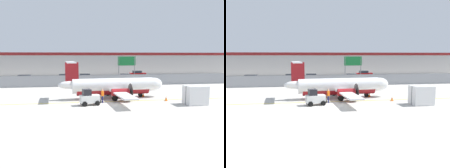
% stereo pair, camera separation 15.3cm
% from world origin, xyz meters
% --- Properties ---
extents(ground_plane, '(140.00, 140.00, 0.01)m').
position_xyz_m(ground_plane, '(0.00, 2.00, 0.00)').
color(ground_plane, '#BCB7AD').
extents(perimeter_fence, '(98.00, 0.10, 2.10)m').
position_xyz_m(perimeter_fence, '(0.00, 18.00, 1.12)').
color(perimeter_fence, gray).
rests_on(perimeter_fence, ground).
extents(parking_lot_strip, '(98.00, 17.00, 0.12)m').
position_xyz_m(parking_lot_strip, '(0.00, 29.50, 0.06)').
color(parking_lot_strip, '#38383A').
rests_on(parking_lot_strip, ground).
extents(background_building, '(91.00, 8.10, 6.50)m').
position_xyz_m(background_building, '(0.00, 47.99, 3.26)').
color(background_building, '#BCB7B2').
rests_on(background_building, ground).
extents(commuter_airplane, '(14.32, 16.07, 4.92)m').
position_xyz_m(commuter_airplane, '(1.61, 4.40, 1.60)').
color(commuter_airplane, white).
rests_on(commuter_airplane, ground).
extents(baggage_tug, '(2.50, 1.74, 1.88)m').
position_xyz_m(baggage_tug, '(-2.17, 0.15, 0.86)').
color(baggage_tug, silver).
rests_on(baggage_tug, ground).
extents(ground_crew_worker, '(0.42, 0.55, 1.70)m').
position_xyz_m(ground_crew_worker, '(-0.49, 1.30, 0.95)').
color(ground_crew_worker, '#191E4C').
rests_on(ground_crew_worker, ground).
extents(cargo_container, '(2.44, 2.03, 2.20)m').
position_xyz_m(cargo_container, '(10.16, -1.38, 1.10)').
color(cargo_container, silver).
rests_on(cargo_container, ground).
extents(traffic_cone_near_left, '(0.36, 0.36, 0.64)m').
position_xyz_m(traffic_cone_near_left, '(7.65, 1.34, 0.31)').
color(traffic_cone_near_left, orange).
rests_on(traffic_cone_near_left, ground).
extents(traffic_cone_near_right, '(0.36, 0.36, 0.64)m').
position_xyz_m(traffic_cone_near_right, '(-0.35, 5.13, 0.31)').
color(traffic_cone_near_right, orange).
rests_on(traffic_cone_near_right, ground).
extents(traffic_cone_far_left, '(0.36, 0.36, 0.64)m').
position_xyz_m(traffic_cone_far_left, '(-1.76, 2.73, 0.31)').
color(traffic_cone_far_left, orange).
rests_on(traffic_cone_far_left, ground).
extents(traffic_cone_far_right, '(0.36, 0.36, 0.64)m').
position_xyz_m(traffic_cone_far_right, '(5.67, 4.78, 0.31)').
color(traffic_cone_far_right, orange).
rests_on(traffic_cone_far_right, ground).
extents(parked_car_0, '(4.39, 2.43, 1.58)m').
position_xyz_m(parked_car_0, '(-13.84, 25.34, 0.89)').
color(parked_car_0, slate).
rests_on(parked_car_0, parking_lot_strip).
extents(parked_car_1, '(4.24, 2.09, 1.58)m').
position_xyz_m(parked_car_1, '(-5.71, 26.43, 0.89)').
color(parked_car_1, '#19662D').
rests_on(parked_car_1, parking_lot_strip).
extents(parked_car_2, '(4.23, 2.06, 1.58)m').
position_xyz_m(parked_car_2, '(-1.11, 26.50, 0.89)').
color(parked_car_2, gray).
rests_on(parked_car_2, parking_lot_strip).
extents(parked_car_3, '(4.33, 2.28, 1.58)m').
position_xyz_m(parked_car_3, '(7.41, 24.98, 0.89)').
color(parked_car_3, silver).
rests_on(parked_car_3, parking_lot_strip).
extents(parked_car_4, '(4.26, 2.12, 1.58)m').
position_xyz_m(parked_car_4, '(13.02, 34.82, 0.89)').
color(parked_car_4, red).
rests_on(parked_car_4, parking_lot_strip).
extents(highway_sign, '(3.60, 0.14, 5.50)m').
position_xyz_m(highway_sign, '(6.80, 20.28, 4.14)').
color(highway_sign, slate).
rests_on(highway_sign, ground).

